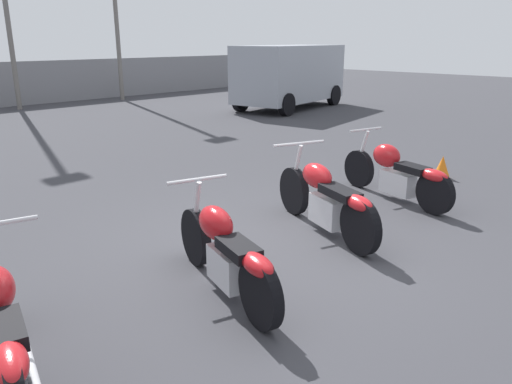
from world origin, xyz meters
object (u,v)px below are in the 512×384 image
at_px(motorcycle_slot_3, 396,173).
at_px(traffic_cone_near, 442,167).
at_px(motorcycle_slot_1, 226,252).
at_px(motorcycle_slot_2, 326,199).
at_px(parked_van, 290,74).
at_px(motorcycle_slot_0, 3,333).

height_order(motorcycle_slot_3, traffic_cone_near, motorcycle_slot_3).
bearing_deg(motorcycle_slot_1, motorcycle_slot_2, 24.91).
bearing_deg(motorcycle_slot_1, parked_van, 55.09).
xyz_separation_m(motorcycle_slot_2, traffic_cone_near, (3.46, 0.09, -0.24)).
bearing_deg(motorcycle_slot_1, motorcycle_slot_3, 21.85).
height_order(motorcycle_slot_3, parked_van, parked_van).
distance_m(motorcycle_slot_0, parked_van, 14.67).
distance_m(motorcycle_slot_0, motorcycle_slot_3, 5.58).
relative_size(motorcycle_slot_1, parked_van, 0.41).
height_order(motorcycle_slot_2, motorcycle_slot_3, motorcycle_slot_2).
height_order(motorcycle_slot_0, parked_van, parked_van).
xyz_separation_m(motorcycle_slot_2, parked_van, (8.48, 7.82, 0.72)).
xyz_separation_m(motorcycle_slot_0, motorcycle_slot_2, (3.80, 0.16, 0.02)).
bearing_deg(motorcycle_slot_0, parked_van, 47.82).
height_order(motorcycle_slot_1, motorcycle_slot_2, motorcycle_slot_2).
bearing_deg(traffic_cone_near, motorcycle_slot_1, -176.24).
xyz_separation_m(motorcycle_slot_2, motorcycle_slot_3, (1.77, 0.04, -0.02)).
bearing_deg(motorcycle_slot_0, motorcycle_slot_1, 12.03).
xyz_separation_m(motorcycle_slot_3, parked_van, (6.71, 7.78, 0.74)).
relative_size(motorcycle_slot_0, traffic_cone_near, 5.19).
relative_size(motorcycle_slot_3, traffic_cone_near, 5.48).
height_order(motorcycle_slot_2, parked_van, parked_van).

